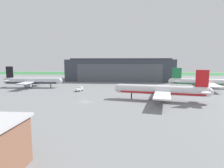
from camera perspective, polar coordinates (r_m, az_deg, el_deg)
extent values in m
plane|color=slate|center=(77.62, -8.42, -5.53)|extent=(440.00, 440.00, 0.00)
cube|color=#33773D|center=(252.97, 0.72, 3.34)|extent=(440.00, 56.00, 0.08)
cube|color=#383D47|center=(167.75, 2.55, 4.49)|extent=(90.72, 40.52, 18.25)
cube|color=#4C515B|center=(147.49, 2.25, 3.41)|extent=(68.95, 0.30, 14.60)
cube|color=#383D47|center=(167.57, 2.57, 7.81)|extent=(90.72, 9.73, 1.20)
cylinder|color=silver|center=(128.06, -23.60, 0.93)|extent=(34.75, 6.47, 4.19)
sphere|color=silver|center=(121.93, -16.19, 0.96)|extent=(4.02, 4.02, 4.02)
sphere|color=silver|center=(136.13, -30.23, 0.89)|extent=(3.27, 3.27, 3.27)
cube|color=black|center=(128.18, -23.57, 0.42)|extent=(31.99, 6.33, 0.73)
cube|color=black|center=(134.31, -29.37, 3.30)|extent=(4.51, 0.70, 7.12)
cube|color=silver|center=(132.35, -30.17, 0.93)|extent=(3.49, 6.06, 0.28)
cube|color=silver|center=(137.73, -28.83, 1.21)|extent=(3.49, 6.06, 0.28)
cube|color=silver|center=(121.46, -25.38, 0.28)|extent=(6.39, 13.51, 0.56)
cube|color=silver|center=(135.43, -22.50, 1.07)|extent=(6.39, 13.51, 0.56)
cylinder|color=gray|center=(122.22, -24.79, -0.33)|extent=(4.12, 2.56, 2.30)
cylinder|color=gray|center=(134.30, -22.34, 0.41)|extent=(4.12, 2.56, 2.30)
cylinder|color=black|center=(124.04, -18.58, -0.53)|extent=(0.56, 0.56, 2.29)
cylinder|color=black|center=(127.03, -24.50, -0.63)|extent=(0.56, 0.56, 2.29)
cylinder|color=black|center=(130.98, -23.68, -0.37)|extent=(0.56, 0.56, 2.29)
cylinder|color=white|center=(130.18, 27.78, 0.57)|extent=(44.81, 11.71, 3.97)
sphere|color=white|center=(126.97, 17.89, 0.91)|extent=(3.10, 3.10, 3.10)
cube|color=#1E7A42|center=(130.30, 27.75, 0.10)|extent=(41.29, 11.13, 0.69)
cube|color=#1E7A42|center=(126.78, 19.61, 3.26)|extent=(5.81, 1.41, 6.75)
cube|color=white|center=(124.16, 19.21, 0.90)|extent=(4.94, 6.17, 0.28)
cube|color=white|center=(130.07, 19.01, 1.18)|extent=(4.94, 6.17, 0.28)
cube|color=white|center=(119.07, 28.56, -0.26)|extent=(10.63, 21.44, 0.56)
cube|color=white|center=(141.06, 26.39, 0.90)|extent=(10.63, 21.44, 0.56)
cylinder|color=gray|center=(121.00, 28.71, -0.83)|extent=(4.09, 2.81, 2.18)
cylinder|color=gray|center=(139.77, 26.81, 0.25)|extent=(4.09, 2.81, 2.18)
cylinder|color=black|center=(128.10, 27.13, -0.81)|extent=(0.56, 0.56, 1.89)
cylinder|color=black|center=(132.13, 26.75, -0.56)|extent=(0.56, 0.56, 1.89)
cylinder|color=silver|center=(81.39, 15.08, -1.81)|extent=(37.80, 11.74, 4.04)
sphere|color=silver|center=(83.97, 2.09, -1.30)|extent=(3.88, 3.88, 3.88)
sphere|color=silver|center=(83.13, 28.21, -2.24)|extent=(3.15, 3.15, 3.15)
cube|color=red|center=(81.56, 15.05, -2.58)|extent=(34.85, 11.16, 0.71)
cube|color=red|center=(81.92, 26.36, 1.58)|extent=(4.89, 1.40, 6.86)
cube|color=silver|center=(85.58, 26.34, -1.61)|extent=(4.49, 6.23, 0.28)
cube|color=silver|center=(79.69, 27.06, -2.25)|extent=(4.49, 6.23, 0.28)
cube|color=silver|center=(91.10, 15.71, -1.22)|extent=(9.48, 18.17, 0.56)
cube|color=silver|center=(71.84, 15.45, -3.41)|extent=(9.48, 18.17, 0.56)
cylinder|color=gray|center=(89.95, 15.16, -2.21)|extent=(4.21, 2.96, 2.22)
cylinder|color=gray|center=(73.47, 14.81, -4.27)|extent=(4.21, 2.96, 2.22)
cylinder|color=black|center=(83.24, 6.11, -3.72)|extent=(0.56, 0.56, 2.59)
cylinder|color=black|center=(84.02, 16.07, -3.86)|extent=(0.56, 0.56, 2.59)
cylinder|color=black|center=(79.86, 16.04, -4.43)|extent=(0.56, 0.56, 2.59)
cube|color=white|center=(106.42, -9.72, -1.33)|extent=(2.30, 2.14, 1.97)
cube|color=white|center=(104.39, -10.50, -1.76)|extent=(2.95, 3.96, 1.09)
cylinder|color=black|center=(105.82, -9.31, -1.91)|extent=(0.54, 0.92, 0.88)
cylinder|color=black|center=(106.95, -10.23, -1.83)|extent=(0.54, 0.92, 0.88)
cylinder|color=black|center=(103.29, -10.26, -2.15)|extent=(0.54, 0.92, 0.88)
cylinder|color=black|center=(104.46, -11.19, -2.07)|extent=(0.54, 0.92, 0.88)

